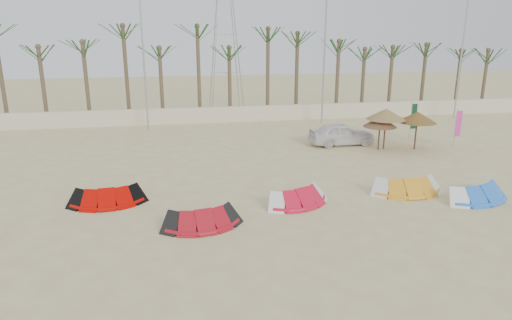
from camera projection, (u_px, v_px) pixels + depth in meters
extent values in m
plane|color=beige|center=(283.00, 236.00, 17.46)|extent=(120.00, 120.00, 0.00)
cube|color=beige|center=(223.00, 114.00, 38.06)|extent=(60.00, 0.30, 1.30)
cylinder|color=brown|center=(45.00, 85.00, 36.40)|extent=(0.32, 0.32, 6.50)
ellipsoid|color=#194719|center=(40.00, 43.00, 35.48)|extent=(4.00, 4.00, 2.40)
cylinder|color=brown|center=(172.00, 82.00, 38.08)|extent=(0.32, 0.32, 6.50)
ellipsoid|color=#194719|center=(170.00, 42.00, 37.16)|extent=(4.00, 4.00, 2.40)
cylinder|color=brown|center=(289.00, 80.00, 39.75)|extent=(0.32, 0.32, 6.50)
ellipsoid|color=#194719|center=(289.00, 41.00, 38.84)|extent=(4.00, 4.00, 2.40)
cylinder|color=brown|center=(395.00, 78.00, 41.43)|extent=(0.32, 0.32, 6.50)
ellipsoid|color=#194719|center=(399.00, 41.00, 40.52)|extent=(4.00, 4.00, 2.40)
cylinder|color=brown|center=(475.00, 76.00, 42.77)|extent=(0.32, 0.32, 6.50)
ellipsoid|color=#194719|center=(480.00, 40.00, 41.86)|extent=(4.00, 4.00, 2.40)
cylinder|color=#A5A8AD|center=(143.00, 57.00, 33.80)|extent=(0.14, 0.14, 11.00)
cylinder|color=#A5A8AD|center=(324.00, 55.00, 36.15)|extent=(0.14, 0.14, 11.00)
cylinder|color=#A5A8AD|center=(462.00, 54.00, 38.16)|extent=(0.14, 0.14, 11.00)
cylinder|color=#BA0600|center=(108.00, 203.00, 20.49)|extent=(3.02, 0.48, 0.20)
cube|color=black|center=(76.00, 201.00, 20.31)|extent=(0.70, 1.15, 0.40)
cube|color=black|center=(139.00, 197.00, 20.77)|extent=(0.70, 1.15, 0.40)
cylinder|color=#A7111C|center=(203.00, 225.00, 18.13)|extent=(2.85, 0.70, 0.20)
cube|color=black|center=(170.00, 223.00, 17.97)|extent=(0.78, 1.19, 0.40)
cube|color=black|center=(234.00, 219.00, 18.40)|extent=(0.78, 1.19, 0.40)
cylinder|color=red|center=(299.00, 203.00, 20.47)|extent=(2.65, 1.34, 0.20)
cube|color=white|center=(271.00, 201.00, 20.30)|extent=(1.00, 1.25, 0.40)
cube|color=white|center=(325.00, 197.00, 20.73)|extent=(1.00, 1.25, 0.40)
cylinder|color=orange|center=(407.00, 192.00, 21.84)|extent=(3.18, 0.22, 0.20)
cube|color=silver|center=(379.00, 190.00, 21.66)|extent=(0.61, 1.10, 0.40)
cube|color=silver|center=(434.00, 186.00, 22.14)|extent=(0.61, 1.10, 0.40)
cylinder|color=blue|center=(478.00, 197.00, 21.12)|extent=(3.16, 1.40, 0.20)
cube|color=white|center=(448.00, 196.00, 20.92)|extent=(0.96, 1.24, 0.40)
cube|color=white|center=(506.00, 192.00, 21.42)|extent=(0.96, 1.24, 0.40)
cylinder|color=#4C331E|center=(379.00, 134.00, 29.35)|extent=(0.10, 0.10, 2.13)
cone|color=brown|center=(380.00, 121.00, 29.12)|extent=(2.15, 2.15, 0.70)
cylinder|color=#4C331E|center=(416.00, 131.00, 29.46)|extent=(0.10, 0.10, 2.39)
cone|color=brown|center=(417.00, 117.00, 29.19)|extent=(2.42, 2.42, 0.70)
cylinder|color=#4C331E|center=(385.00, 130.00, 29.53)|extent=(0.10, 0.10, 2.56)
cone|color=#9C8049|center=(386.00, 114.00, 29.24)|extent=(2.52, 2.52, 0.70)
cylinder|color=#A5A8AD|center=(455.00, 129.00, 29.73)|extent=(0.04, 0.04, 2.62)
cube|color=#D53698|center=(459.00, 124.00, 29.68)|extent=(0.42, 0.03, 1.70)
cylinder|color=#A5A8AD|center=(411.00, 121.00, 31.87)|extent=(0.04, 0.04, 2.71)
cube|color=#0D371B|center=(414.00, 116.00, 31.82)|extent=(0.42, 0.05, 1.76)
imported|color=white|center=(341.00, 134.00, 30.74)|extent=(4.41, 1.89, 1.49)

